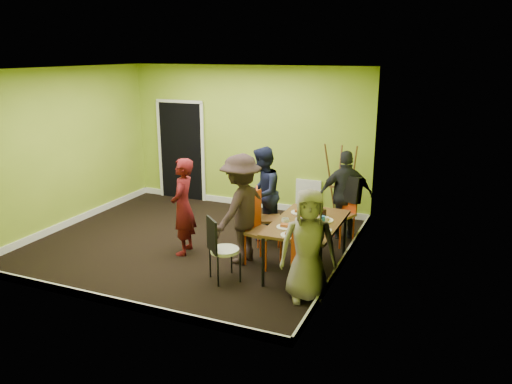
# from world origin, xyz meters

# --- Properties ---
(ground) EXTENTS (5.00, 5.00, 0.00)m
(ground) POSITION_xyz_m (0.00, 0.00, 0.00)
(ground) COLOR black
(ground) RESTS_ON ground
(room_walls) EXTENTS (5.04, 4.54, 2.82)m
(room_walls) POSITION_xyz_m (-0.02, 0.04, 0.99)
(room_walls) COLOR #8BAB2B
(room_walls) RESTS_ON ground
(dining_table) EXTENTS (0.90, 1.50, 0.75)m
(dining_table) POSITION_xyz_m (2.05, -0.33, 0.70)
(dining_table) COLOR black
(dining_table) RESTS_ON ground
(chair_left_far) EXTENTS (0.51, 0.51, 0.95)m
(chair_left_far) POSITION_xyz_m (1.09, 0.40, 0.53)
(chair_left_far) COLOR #DA4714
(chair_left_far) RESTS_ON ground
(chair_left_near) EXTENTS (0.54, 0.54, 1.07)m
(chair_left_near) POSITION_xyz_m (1.30, -0.31, 0.60)
(chair_left_near) COLOR #DA4714
(chair_left_near) RESTS_ON ground
(chair_back_end) EXTENTS (0.61, 0.66, 1.10)m
(chair_back_end) POSITION_xyz_m (2.27, 1.09, 0.78)
(chair_back_end) COLOR #DA4714
(chair_back_end) RESTS_ON ground
(chair_front_end) EXTENTS (0.43, 0.43, 0.88)m
(chair_front_end) POSITION_xyz_m (2.22, -0.94, 0.49)
(chair_front_end) COLOR #DA4714
(chair_front_end) RESTS_ON ground
(chair_bentwood) EXTENTS (0.50, 0.50, 0.91)m
(chair_bentwood) POSITION_xyz_m (1.06, -1.08, 0.50)
(chair_bentwood) COLOR black
(chair_bentwood) RESTS_ON ground
(easel) EXTENTS (0.60, 0.56, 1.50)m
(easel) POSITION_xyz_m (2.01, 1.80, 0.74)
(easel) COLOR brown
(easel) RESTS_ON ground
(plate_near_left) EXTENTS (0.26, 0.26, 0.01)m
(plate_near_left) POSITION_xyz_m (1.83, 0.01, 0.76)
(plate_near_left) COLOR white
(plate_near_left) RESTS_ON dining_table
(plate_near_right) EXTENTS (0.25, 0.25, 0.01)m
(plate_near_right) POSITION_xyz_m (1.85, -0.67, 0.76)
(plate_near_right) COLOR white
(plate_near_right) RESTS_ON dining_table
(plate_far_back) EXTENTS (0.22, 0.22, 0.01)m
(plate_far_back) POSITION_xyz_m (2.01, 0.21, 0.76)
(plate_far_back) COLOR white
(plate_far_back) RESTS_ON dining_table
(plate_far_front) EXTENTS (0.27, 0.27, 0.01)m
(plate_far_front) POSITION_xyz_m (2.01, -0.93, 0.76)
(plate_far_front) COLOR white
(plate_far_front) RESTS_ON dining_table
(plate_wall_back) EXTENTS (0.27, 0.27, 0.01)m
(plate_wall_back) POSITION_xyz_m (2.25, -0.19, 0.76)
(plate_wall_back) COLOR white
(plate_wall_back) RESTS_ON dining_table
(plate_wall_front) EXTENTS (0.25, 0.25, 0.01)m
(plate_wall_front) POSITION_xyz_m (2.35, -0.60, 0.76)
(plate_wall_front) COLOR white
(plate_wall_front) RESTS_ON dining_table
(thermos) EXTENTS (0.08, 0.08, 0.21)m
(thermos) POSITION_xyz_m (2.03, -0.34, 0.86)
(thermos) COLOR white
(thermos) RESTS_ON dining_table
(blue_bottle) EXTENTS (0.08, 0.08, 0.21)m
(blue_bottle) POSITION_xyz_m (2.34, -0.60, 0.85)
(blue_bottle) COLOR #1753B2
(blue_bottle) RESTS_ON dining_table
(orange_bottle) EXTENTS (0.04, 0.04, 0.08)m
(orange_bottle) POSITION_xyz_m (1.91, -0.21, 0.79)
(orange_bottle) COLOR #DA4714
(orange_bottle) RESTS_ON dining_table
(glass_mid) EXTENTS (0.07, 0.07, 0.09)m
(glass_mid) POSITION_xyz_m (1.90, -0.17, 0.80)
(glass_mid) COLOR black
(glass_mid) RESTS_ON dining_table
(glass_back) EXTENTS (0.07, 0.07, 0.10)m
(glass_back) POSITION_xyz_m (2.19, 0.02, 0.80)
(glass_back) COLOR black
(glass_back) RESTS_ON dining_table
(glass_front) EXTENTS (0.07, 0.07, 0.10)m
(glass_front) POSITION_xyz_m (2.17, -0.88, 0.80)
(glass_front) COLOR black
(glass_front) RESTS_ON dining_table
(cup_a) EXTENTS (0.11, 0.11, 0.09)m
(cup_a) POSITION_xyz_m (1.80, -0.54, 0.79)
(cup_a) COLOR white
(cup_a) RESTS_ON dining_table
(cup_b) EXTENTS (0.10, 0.10, 0.09)m
(cup_b) POSITION_xyz_m (2.30, -0.29, 0.80)
(cup_b) COLOR white
(cup_b) RESTS_ON dining_table
(person_standing) EXTENTS (0.48, 0.62, 1.51)m
(person_standing) POSITION_xyz_m (0.09, -0.41, 0.76)
(person_standing) COLOR #540E11
(person_standing) RESTS_ON ground
(person_left_far) EXTENTS (0.68, 0.82, 1.56)m
(person_left_far) POSITION_xyz_m (0.96, 0.67, 0.78)
(person_left_far) COLOR #151A36
(person_left_far) RESTS_ON ground
(person_left_near) EXTENTS (0.83, 1.17, 1.64)m
(person_left_near) POSITION_xyz_m (1.05, -0.36, 0.82)
(person_left_near) COLOR black
(person_left_near) RESTS_ON ground
(person_back_end) EXTENTS (0.95, 0.65, 1.50)m
(person_back_end) POSITION_xyz_m (2.24, 1.21, 0.75)
(person_back_end) COLOR black
(person_back_end) RESTS_ON ground
(person_front_end) EXTENTS (0.83, 0.70, 1.45)m
(person_front_end) POSITION_xyz_m (2.31, -1.12, 0.73)
(person_front_end) COLOR gray
(person_front_end) RESTS_ON ground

